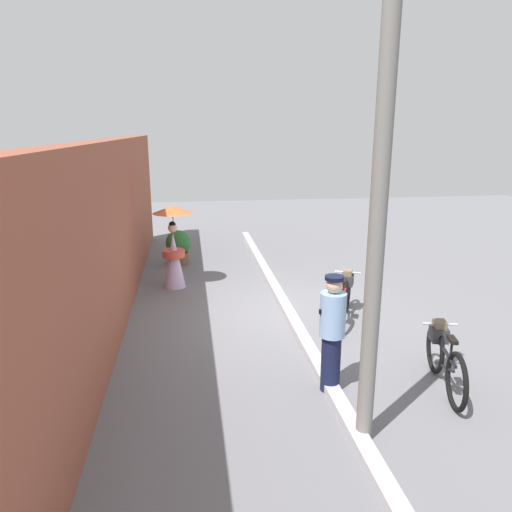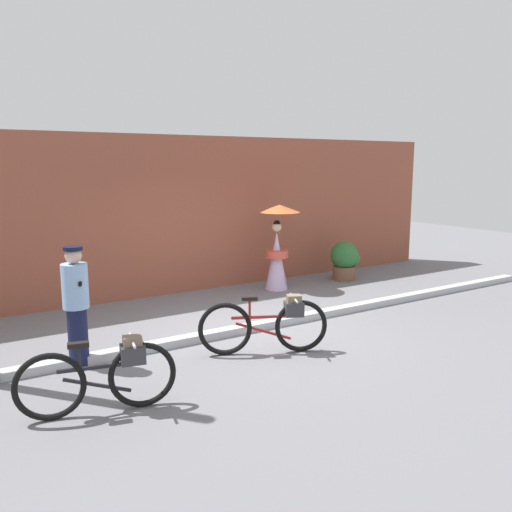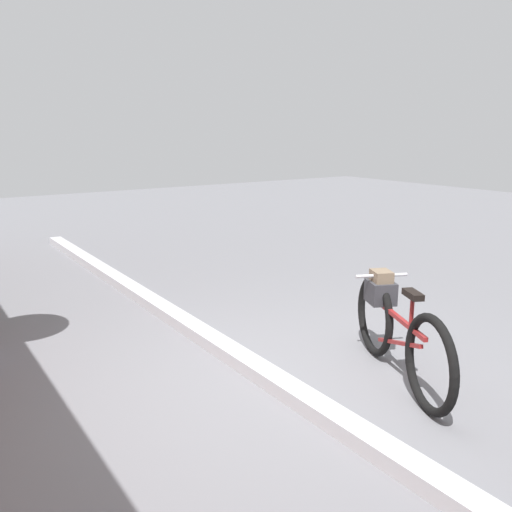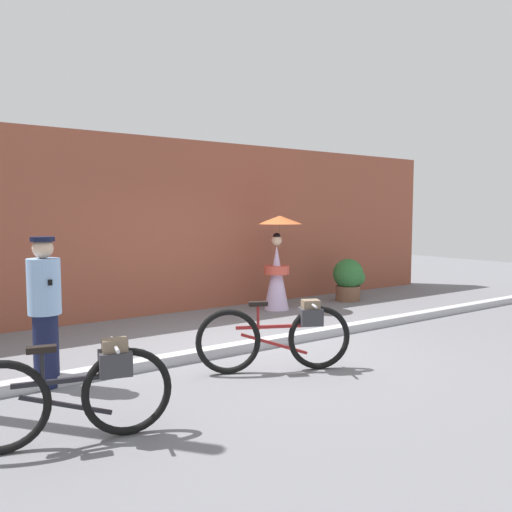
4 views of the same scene
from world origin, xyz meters
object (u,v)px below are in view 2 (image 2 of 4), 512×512
object	(u,v)px
bicycle_near_officer	(104,375)
person_with_parasol	(277,246)
person_officer	(76,303)
potted_plant_by_door	(345,259)
bicycle_far_side	(268,324)

from	to	relation	value
bicycle_near_officer	person_with_parasol	distance (m)	6.13
bicycle_near_officer	person_officer	distance (m)	1.61
person_officer	potted_plant_by_door	bearing A→B (deg)	17.72
bicycle_far_side	person_with_parasol	size ratio (longest dim) A/B	0.94
potted_plant_by_door	bicycle_far_side	bearing A→B (deg)	-143.71
person_with_parasol	potted_plant_by_door	bearing A→B (deg)	-2.05
person_officer	person_with_parasol	world-z (taller)	person_with_parasol
bicycle_near_officer	bicycle_far_side	bearing A→B (deg)	12.81
person_officer	person_with_parasol	bearing A→B (deg)	24.69
bicycle_far_side	potted_plant_by_door	world-z (taller)	potted_plant_by_door
bicycle_far_side	person_officer	world-z (taller)	person_officer
person_with_parasol	potted_plant_by_door	size ratio (longest dim) A/B	2.03
bicycle_near_officer	potted_plant_by_door	size ratio (longest dim) A/B	1.86
bicycle_far_side	person_officer	distance (m)	2.62
bicycle_far_side	potted_plant_by_door	xyz separation A→B (m)	(4.20, 3.08, 0.04)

